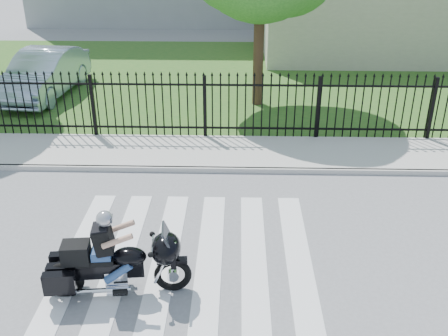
{
  "coord_description": "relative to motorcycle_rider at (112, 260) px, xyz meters",
  "views": [
    {
      "loc": [
        0.88,
        -7.23,
        5.6
      ],
      "look_at": [
        0.62,
        2.18,
        1.0
      ],
      "focal_mm": 42.0,
      "sensor_mm": 36.0,
      "label": 1
    }
  ],
  "objects": [
    {
      "name": "sidewalk",
      "position": [
        1.08,
        5.47,
        -0.58
      ],
      "size": [
        40.0,
        2.0,
        0.12
      ],
      "primitive_type": "cube",
      "color": "#ADAAA3",
      "rests_on": "ground"
    },
    {
      "name": "crosswalk",
      "position": [
        1.08,
        0.47,
        -0.64
      ],
      "size": [
        5.0,
        5.5,
        0.01
      ],
      "primitive_type": null,
      "color": "silver",
      "rests_on": "ground"
    },
    {
      "name": "building_low",
      "position": [
        8.08,
        16.47,
        1.11
      ],
      "size": [
        10.0,
        6.0,
        3.5
      ],
      "primitive_type": "cube",
      "color": "beige",
      "rests_on": "ground"
    },
    {
      "name": "grass_strip",
      "position": [
        1.08,
        12.47,
        -0.63
      ],
      "size": [
        40.0,
        12.0,
        0.02
      ],
      "primitive_type": "cube",
      "color": "#26571D",
      "rests_on": "ground"
    },
    {
      "name": "parked_car",
      "position": [
        -4.52,
        10.12,
        0.13
      ],
      "size": [
        2.01,
        4.69,
        1.5
      ],
      "primitive_type": "imported",
      "rotation": [
        0.0,
        0.0,
        -0.09
      ],
      "color": "#9DAFC6",
      "rests_on": "grass_strip"
    },
    {
      "name": "motorcycle_rider",
      "position": [
        0.0,
        0.0,
        0.0
      ],
      "size": [
        2.37,
        0.9,
        1.57
      ],
      "rotation": [
        0.0,
        0.0,
        0.11
      ],
      "color": "black",
      "rests_on": "ground"
    },
    {
      "name": "ground",
      "position": [
        1.08,
        0.47,
        -0.64
      ],
      "size": [
        120.0,
        120.0,
        0.0
      ],
      "primitive_type": "plane",
      "color": "slate",
      "rests_on": "ground"
    },
    {
      "name": "iron_fence",
      "position": [
        1.08,
        6.47,
        0.26
      ],
      "size": [
        26.0,
        0.04,
        1.8
      ],
      "color": "black",
      "rests_on": "ground"
    },
    {
      "name": "curb",
      "position": [
        1.08,
        4.47,
        -0.58
      ],
      "size": [
        40.0,
        0.12,
        0.12
      ],
      "primitive_type": "cube",
      "color": "#ADAAA3",
      "rests_on": "ground"
    }
  ]
}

